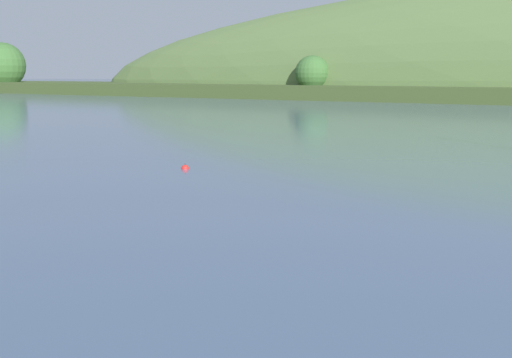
% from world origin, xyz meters
% --- Properties ---
extents(mooring_buoy_foreground, '(0.49, 0.49, 0.57)m').
position_xyz_m(mooring_buoy_foreground, '(-19.68, 55.16, 0.00)').
color(mooring_buoy_foreground, red).
rests_on(mooring_buoy_foreground, ground).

